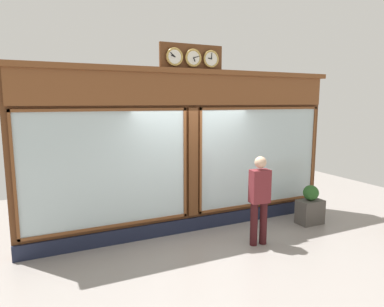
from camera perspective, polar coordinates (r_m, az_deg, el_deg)
ground_plane at (r=5.17m, az=14.40°, el=-22.76°), size 14.00×14.00×0.00m
shop_facade at (r=6.98m, az=-0.44°, el=0.43°), size 6.84×0.42×3.78m
pedestrian at (r=6.46m, az=11.27°, el=-7.14°), size 0.38×0.26×1.69m
planter_box at (r=8.04m, az=19.20°, el=-9.24°), size 0.56×0.36×0.53m
planter_shrub at (r=7.92m, az=19.36°, el=-6.25°), size 0.34×0.34×0.34m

